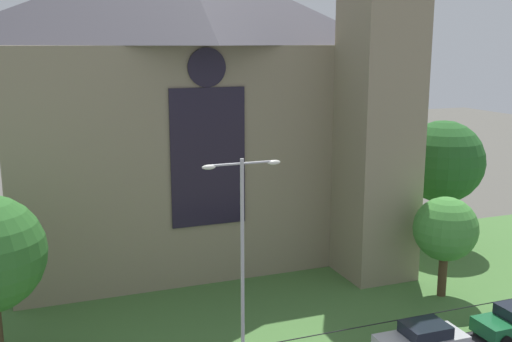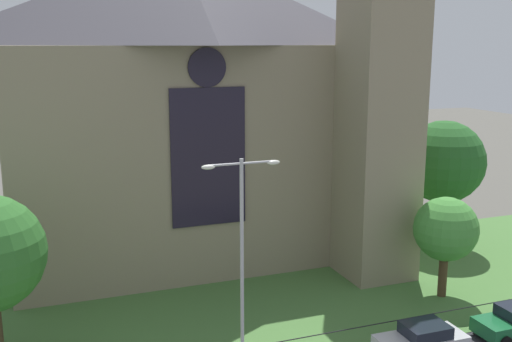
# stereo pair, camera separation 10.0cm
# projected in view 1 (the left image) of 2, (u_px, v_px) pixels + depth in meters

# --- Properties ---
(ground) EXTENTS (160.00, 160.00, 0.00)m
(ground) POSITION_uv_depth(u_px,v_px,m) (257.00, 295.00, 34.71)
(ground) COLOR #56544C
(grass_verge) EXTENTS (120.00, 20.00, 0.01)m
(grass_verge) POSITION_uv_depth(u_px,v_px,m) (270.00, 309.00, 32.88)
(grass_verge) COLOR #477538
(grass_verge) RESTS_ON ground
(church_building) EXTENTS (23.20, 16.20, 26.00)m
(church_building) POSITION_uv_depth(u_px,v_px,m) (195.00, 104.00, 39.47)
(church_building) COLOR gray
(church_building) RESTS_ON ground
(tree_right_far) EXTENTS (5.75, 5.75, 8.93)m
(tree_right_far) POSITION_uv_depth(u_px,v_px,m) (443.00, 162.00, 42.19)
(tree_right_far) COLOR #423021
(tree_right_far) RESTS_ON ground
(tree_right_near) EXTENTS (3.60, 3.60, 5.77)m
(tree_right_near) POSITION_uv_depth(u_px,v_px,m) (445.00, 229.00, 33.90)
(tree_right_near) COLOR #4C3823
(tree_right_near) RESTS_ON ground
(streetlamp_near) EXTENTS (3.37, 0.26, 9.55)m
(streetlamp_near) POSITION_uv_depth(u_px,v_px,m) (242.00, 243.00, 25.31)
(streetlamp_near) COLOR #B2B2B7
(streetlamp_near) RESTS_ON ground
(parked_car_silver) EXTENTS (4.23, 2.07, 1.51)m
(parked_car_silver) POSITION_uv_depth(u_px,v_px,m) (422.00, 340.00, 27.95)
(parked_car_silver) COLOR #B7B7BC
(parked_car_silver) RESTS_ON ground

